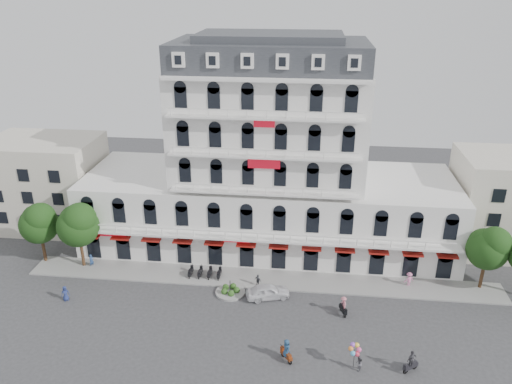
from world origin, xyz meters
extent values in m
plane|color=#38383A|center=(0.00, 0.00, 0.00)|extent=(120.00, 120.00, 0.00)
cube|color=gray|center=(0.00, 9.00, 0.08)|extent=(53.00, 4.00, 0.16)
cube|color=silver|center=(0.00, 18.00, 4.50)|extent=(45.00, 14.00, 9.00)
cube|color=silver|center=(0.00, 18.00, 15.50)|extent=(22.00, 12.00, 13.00)
cube|color=#2D3035|center=(0.00, 18.00, 23.50)|extent=(21.56, 11.76, 3.00)
cube|color=#2D3035|center=(0.00, 18.00, 25.40)|extent=(15.84, 8.64, 0.80)
cube|color=maroon|center=(0.00, 10.50, 3.50)|extent=(40.50, 1.00, 0.15)
cube|color=red|center=(0.00, 11.88, 13.00)|extent=(3.50, 0.10, 1.40)
cube|color=beige|center=(-30.00, 20.00, 6.00)|extent=(14.00, 10.00, 12.00)
cylinder|color=gray|center=(-3.00, 6.00, 0.12)|extent=(3.20, 3.20, 0.24)
cylinder|color=black|center=(-3.00, 6.00, 0.90)|extent=(0.08, 0.08, 1.40)
sphere|color=#274C19|center=(-2.30, 6.00, 0.45)|extent=(0.70, 0.70, 0.70)
sphere|color=#274C19|center=(-2.78, 6.66, 0.45)|extent=(0.70, 0.70, 0.70)
sphere|color=#274C19|center=(-3.56, 6.42, 0.45)|extent=(0.70, 0.70, 0.70)
sphere|color=#274C19|center=(-3.57, 5.60, 0.45)|extent=(0.70, 0.70, 0.70)
sphere|color=#274C19|center=(-2.80, 5.33, 0.45)|extent=(0.70, 0.70, 0.70)
cylinder|color=#382314|center=(-26.00, 10.00, 1.76)|extent=(0.36, 0.36, 3.52)
sphere|color=#1C3E13|center=(-26.00, 10.00, 4.96)|extent=(4.48, 4.48, 4.48)
sphere|color=#1C3E13|center=(-25.50, 9.70, 6.00)|extent=(3.52, 3.52, 3.52)
sphere|color=#1C3E13|center=(-26.40, 10.30, 5.60)|extent=(3.20, 3.20, 3.20)
cylinder|color=#382314|center=(-21.00, 9.50, 1.87)|extent=(0.36, 0.36, 3.74)
sphere|color=#1C3E13|center=(-21.00, 9.50, 5.27)|extent=(4.76, 4.76, 4.76)
sphere|color=#1C3E13|center=(-20.50, 9.20, 6.38)|extent=(3.74, 3.74, 3.74)
sphere|color=#1C3E13|center=(-21.40, 9.80, 5.95)|extent=(3.40, 3.40, 3.40)
cylinder|color=#382314|center=(24.00, 10.00, 1.72)|extent=(0.36, 0.36, 3.43)
sphere|color=#1C3E13|center=(24.00, 10.00, 4.84)|extent=(4.37, 4.37, 4.37)
sphere|color=#1C3E13|center=(24.50, 9.70, 5.85)|extent=(3.43, 3.43, 3.43)
sphere|color=#1C3E13|center=(23.60, 10.30, 5.46)|extent=(3.12, 3.12, 3.12)
imported|color=silver|center=(1.09, 5.63, 0.79)|extent=(4.96, 3.14, 1.57)
cube|color=maroon|center=(3.57, -3.57, 0.55)|extent=(1.18, 1.41, 0.35)
torus|color=black|center=(3.24, -3.13, 0.28)|extent=(0.45, 0.55, 0.60)
torus|color=black|center=(3.90, -4.01, 0.28)|extent=(0.45, 0.55, 0.60)
imported|color=navy|center=(3.57, -3.57, 1.33)|extent=(0.96, 1.02, 1.76)
cube|color=#232127|center=(14.29, -3.73, 0.55)|extent=(1.42, 1.17, 0.35)
torus|color=black|center=(13.84, -4.06, 0.28)|extent=(0.55, 0.45, 0.60)
torus|color=black|center=(14.73, -3.41, 0.28)|extent=(0.55, 0.45, 0.60)
imported|color=#4D4C53|center=(14.29, -3.73, 1.32)|extent=(1.07, 0.95, 1.74)
cube|color=black|center=(8.88, 3.70, 0.55)|extent=(0.79, 1.54, 0.35)
torus|color=black|center=(9.04, 3.18, 0.28)|extent=(0.29, 0.61, 0.60)
torus|color=black|center=(8.71, 4.23, 0.28)|extent=(0.29, 0.61, 0.60)
imported|color=#D06E7E|center=(8.88, 3.70, 1.24)|extent=(0.87, 1.15, 1.58)
imported|color=navy|center=(-20.00, 2.83, 0.84)|extent=(0.98, 0.88, 1.68)
imported|color=#53545A|center=(-0.17, 7.63, 0.75)|extent=(0.93, 0.79, 1.50)
imported|color=#D06E9E|center=(16.28, 9.50, 0.88)|extent=(1.29, 1.02, 1.75)
imported|color=navy|center=(-20.00, 9.50, 0.81)|extent=(0.62, 0.70, 1.62)
imported|color=#59575F|center=(9.83, -4.14, 0.75)|extent=(0.79, 0.89, 1.51)
cylinder|color=black|center=(9.43, -3.84, 1.00)|extent=(0.04, 0.04, 2.00)
sphere|color=#E54C99|center=(9.78, -3.84, 2.00)|extent=(0.44, 0.44, 0.44)
sphere|color=yellow|center=(9.61, -3.54, 2.21)|extent=(0.44, 0.44, 0.44)
sphere|color=#994CD8|center=(9.26, -3.54, 2.23)|extent=(0.44, 0.44, 0.44)
sphere|color=orange|center=(9.08, -3.84, 2.04)|extent=(0.44, 0.44, 0.44)
sphere|color=#4CB2E5|center=(9.26, -4.15, 1.81)|extent=(0.44, 0.44, 0.44)
sphere|color=#D8334C|center=(9.61, -4.14, 1.76)|extent=(0.44, 0.44, 0.44)
camera|label=1|loc=(4.79, -38.49, 31.24)|focal=35.00mm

